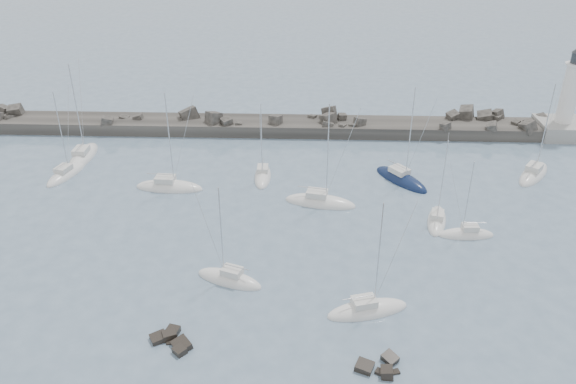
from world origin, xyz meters
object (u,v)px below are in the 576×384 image
object	(u,v)px
sailboat_7	(367,310)
sailboat_9	(466,235)
sailboat_13	(320,203)
sailboat_8	(401,180)
sailboat_1	(84,157)
sailboat_5	(229,280)
sailboat_4	(169,188)
sailboat_10	(437,221)
sailboat_6	(263,176)
sailboat_3	(66,174)
lighthouse	(564,117)
sailboat_12	(533,175)

from	to	relation	value
sailboat_7	sailboat_9	xyz separation A→B (m)	(12.01, 13.07, 0.00)
sailboat_13	sailboat_8	bearing A→B (deg)	31.30
sailboat_1	sailboat_5	size ratio (longest dim) A/B	1.28
sailboat_13	sailboat_4	bearing A→B (deg)	170.64
sailboat_10	sailboat_5	bearing A→B (deg)	-152.09
sailboat_6	sailboat_9	size ratio (longest dim) A/B	1.13
sailboat_4	sailboat_13	size ratio (longest dim) A/B	0.99
sailboat_4	sailboat_6	bearing A→B (deg)	17.33
sailboat_1	sailboat_9	distance (m)	52.94
sailboat_3	sailboat_7	distance (m)	45.99
lighthouse	sailboat_8	xyz separation A→B (m)	(-26.77, -16.39, -2.95)
lighthouse	sailboat_9	world-z (taller)	lighthouse
sailboat_6	sailboat_13	size ratio (longest dim) A/B	0.81
sailboat_6	sailboat_13	xyz separation A→B (m)	(7.53, -6.82, 0.01)
sailboat_12	sailboat_6	bearing A→B (deg)	-177.10
lighthouse	sailboat_3	size ratio (longest dim) A/B	1.19
sailboat_7	sailboat_12	world-z (taller)	sailboat_12
lighthouse	sailboat_5	distance (m)	60.45
sailboat_8	sailboat_12	bearing A→B (deg)	6.86
sailboat_6	sailboat_12	size ratio (longest dim) A/B	0.83
sailboat_10	lighthouse	bearing A→B (deg)	47.90
sailboat_3	sailboat_6	bearing A→B (deg)	0.85
sailboat_7	sailboat_4	bearing A→B (deg)	135.48
sailboat_5	sailboat_13	xyz separation A→B (m)	(9.04, 15.64, 0.00)
lighthouse	sailboat_7	world-z (taller)	lighthouse
sailboat_1	lighthouse	bearing A→B (deg)	8.74
sailboat_5	sailboat_8	bearing A→B (deg)	48.31
lighthouse	sailboat_1	world-z (taller)	lighthouse
sailboat_5	sailboat_6	bearing A→B (deg)	86.15
sailboat_13	sailboat_10	bearing A→B (deg)	-15.84
sailboat_10	sailboat_12	world-z (taller)	sailboat_12
sailboat_4	sailboat_13	bearing A→B (deg)	-9.36
sailboat_6	sailboat_8	bearing A→B (deg)	-1.01
lighthouse	sailboat_12	size ratio (longest dim) A/B	1.08
sailboat_3	sailboat_6	world-z (taller)	sailboat_3
sailboat_1	sailboat_9	size ratio (longest dim) A/B	1.44
sailboat_9	sailboat_7	bearing A→B (deg)	-132.60
sailboat_4	sailboat_9	bearing A→B (deg)	-15.52
sailboat_10	sailboat_7	bearing A→B (deg)	-120.39
sailboat_1	sailboat_7	distance (m)	49.11
sailboat_5	sailboat_3	bearing A→B (deg)	138.33
sailboat_4	sailboat_7	size ratio (longest dim) A/B	1.13
sailboat_7	sailboat_13	xyz separation A→B (m)	(-4.02, 19.69, 0.01)
sailboat_1	sailboat_10	size ratio (longest dim) A/B	1.32
sailboat_1	sailboat_10	distance (m)	49.45
sailboat_5	sailboat_12	bearing A→B (deg)	32.86
sailboat_5	sailboat_7	xyz separation A→B (m)	(13.06, -4.04, -0.01)
sailboat_4	sailboat_8	size ratio (longest dim) A/B	0.99
sailboat_6	sailboat_9	world-z (taller)	sailboat_6
sailboat_7	sailboat_10	size ratio (longest dim) A/B	1.12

